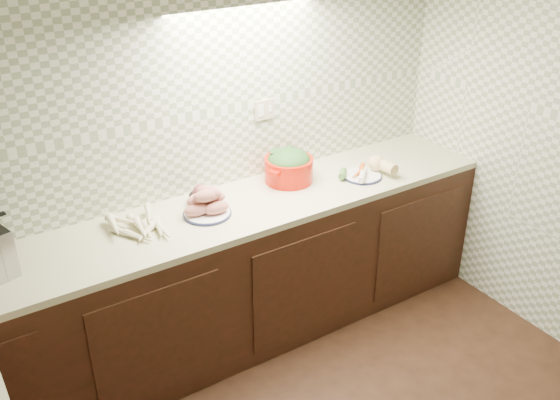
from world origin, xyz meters
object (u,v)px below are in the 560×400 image
sweet_potato_plate (207,204)px  dutch_oven (289,166)px  veg_plate (368,169)px  onion_bowl (203,197)px  parsnip_pile (136,223)px

sweet_potato_plate → dutch_oven: bearing=10.0°
veg_plate → dutch_oven: bearing=156.8°
sweet_potato_plate → veg_plate: 1.07m
onion_bowl → veg_plate: (1.03, -0.20, -0.01)m
sweet_potato_plate → dutch_oven: (0.61, 0.11, 0.04)m
onion_bowl → dutch_oven: size_ratio=0.41×
onion_bowl → dutch_oven: (0.58, -0.01, 0.05)m
sweet_potato_plate → veg_plate: sweet_potato_plate is taller
onion_bowl → veg_plate: onion_bowl is taller
onion_bowl → sweet_potato_plate: bearing=-106.0°
dutch_oven → onion_bowl: bearing=154.5°
dutch_oven → veg_plate: 0.50m
sweet_potato_plate → dutch_oven: 0.62m
dutch_oven → parsnip_pile: bearing=157.8°
parsnip_pile → onion_bowl: onion_bowl is taller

